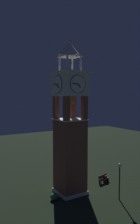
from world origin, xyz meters
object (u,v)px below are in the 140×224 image
object	(u,v)px
park_bench	(103,179)
trash_bin	(105,178)
clock_tower	(70,131)
lamp_post	(120,175)

from	to	relation	value
park_bench	trash_bin	distance (m)	0.35
clock_tower	lamp_post	bearing A→B (deg)	-140.57
lamp_post	clock_tower	bearing A→B (deg)	39.43
lamp_post	trash_bin	distance (m)	5.53
park_bench	trash_bin	world-z (taller)	park_bench
clock_tower	trash_bin	xyz separation A→B (m)	(0.46, -5.42, -6.56)
lamp_post	trash_bin	world-z (taller)	lamp_post
clock_tower	lamp_post	distance (m)	6.89
trash_bin	lamp_post	bearing A→B (deg)	156.64
clock_tower	park_bench	bearing A→B (deg)	-86.22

